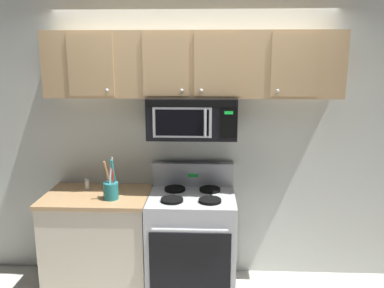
# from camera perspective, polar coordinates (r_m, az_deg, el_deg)

# --- Properties ---
(back_wall) EXTENTS (5.20, 0.10, 2.70)m
(back_wall) POSITION_cam_1_polar(r_m,az_deg,el_deg) (3.63, 0.20, 1.01)
(back_wall) COLOR silver
(back_wall) RESTS_ON ground_plane
(stove_range) EXTENTS (0.76, 0.69, 1.12)m
(stove_range) POSITION_cam_1_polar(r_m,az_deg,el_deg) (3.57, -0.05, -14.22)
(stove_range) COLOR #B7BABF
(stove_range) RESTS_ON ground_plane
(over_range_microwave) EXTENTS (0.76, 0.43, 0.35)m
(over_range_microwave) POSITION_cam_1_polar(r_m,az_deg,el_deg) (3.34, 0.03, 3.96)
(over_range_microwave) COLOR black
(upper_cabinets) EXTENTS (2.50, 0.36, 0.55)m
(upper_cabinets) POSITION_cam_1_polar(r_m,az_deg,el_deg) (3.34, 0.06, 11.70)
(upper_cabinets) COLOR tan
(counter_segment) EXTENTS (0.93, 0.65, 0.90)m
(counter_segment) POSITION_cam_1_polar(r_m,az_deg,el_deg) (3.71, -13.52, -13.78)
(counter_segment) COLOR beige
(counter_segment) RESTS_ON ground_plane
(utensil_crock_teal) EXTENTS (0.13, 0.13, 0.37)m
(utensil_crock_teal) POSITION_cam_1_polar(r_m,az_deg,el_deg) (3.36, -11.95, -6.53)
(utensil_crock_teal) COLOR teal
(utensil_crock_teal) RESTS_ON counter_segment
(salt_shaker) EXTENTS (0.04, 0.04, 0.10)m
(salt_shaker) POSITION_cam_1_polar(r_m,az_deg,el_deg) (3.67, -15.33, -5.78)
(salt_shaker) COLOR white
(salt_shaker) RESTS_ON counter_segment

